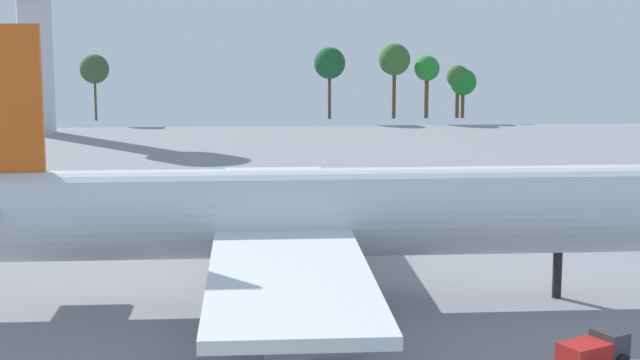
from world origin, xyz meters
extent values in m
plane|color=gray|center=(0.00, 0.00, 0.00)|extent=(247.18, 247.18, 0.00)
cylinder|color=silver|center=(0.00, 0.00, 6.79)|extent=(55.86, 6.49, 6.49)
cube|color=silver|center=(-2.79, -14.31, 5.82)|extent=(9.50, 24.74, 0.70)
cube|color=silver|center=(-2.79, 14.31, 5.82)|extent=(9.50, 24.74, 0.70)
cylinder|color=gray|center=(-1.79, -10.60, 4.11)|extent=(5.19, 2.73, 2.73)
cylinder|color=gray|center=(-1.79, -19.76, 4.11)|extent=(5.19, 2.73, 2.73)
cylinder|color=gray|center=(-1.79, 10.60, 4.11)|extent=(5.19, 2.73, 2.73)
cylinder|color=gray|center=(-1.79, 19.76, 4.11)|extent=(5.19, 2.73, 2.73)
cylinder|color=black|center=(17.87, 0.00, 1.77)|extent=(0.70, 0.70, 3.55)
cylinder|color=black|center=(-2.79, -3.57, 1.77)|extent=(0.70, 0.70, 3.55)
cylinder|color=black|center=(-2.79, 3.57, 1.77)|extent=(0.70, 0.70, 3.55)
cube|color=#333338|center=(16.55, -14.33, 1.28)|extent=(2.22, 2.49, 1.60)
cube|color=#B21E19|center=(14.69, -15.28, 1.08)|extent=(3.37, 3.07, 1.20)
cylinder|color=black|center=(15.99, -13.37, 0.48)|extent=(0.98, 0.68, 0.96)
cylinder|color=black|center=(13.67, -14.53, 0.48)|extent=(0.98, 0.68, 0.96)
cylinder|color=silver|center=(-44.64, 114.75, 13.88)|extent=(6.30, 6.30, 27.77)
cylinder|color=#51381E|center=(-37.62, 137.58, 4.49)|extent=(0.51, 0.51, 8.99)
sphere|color=#35522F|center=(-37.62, 137.58, 10.83)|extent=(6.14, 6.14, 6.14)
cylinder|color=#51381E|center=(11.83, 137.58, 4.94)|extent=(0.70, 0.70, 9.88)
sphere|color=#1B522C|center=(11.83, 137.58, 11.91)|extent=(6.75, 6.75, 6.75)
cylinder|color=#51381E|center=(25.73, 137.58, 5.30)|extent=(0.80, 0.80, 10.61)
sphere|color=#336129|center=(25.73, 137.58, 12.65)|extent=(6.81, 6.81, 6.81)
cylinder|color=#51381E|center=(32.79, 137.58, 4.55)|extent=(0.90, 0.90, 9.11)
sphere|color=#24812E|center=(32.79, 137.58, 10.74)|extent=(5.45, 5.45, 5.45)
cylinder|color=#51381E|center=(39.53, 137.58, 3.75)|extent=(0.82, 0.82, 7.50)
sphere|color=#37622D|center=(39.53, 137.58, 8.97)|extent=(4.90, 4.90, 4.90)
cylinder|color=#51381E|center=(40.74, 137.58, 3.03)|extent=(0.76, 0.76, 6.05)
sphere|color=#1B7729|center=(40.74, 137.58, 7.78)|extent=(5.74, 5.74, 5.74)
camera|label=1|loc=(-4.92, -69.25, 20.51)|focal=54.45mm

